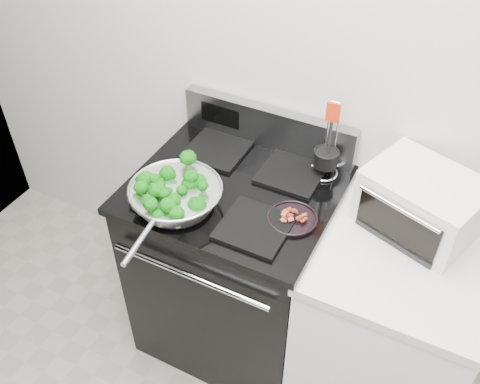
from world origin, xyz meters
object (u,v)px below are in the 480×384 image
Objects in this scene: gas_range at (236,264)px; bacon_plate at (292,216)px; utensil_holder at (325,162)px; toaster_oven at (421,203)px; skillet at (175,195)px.

bacon_plate is at bearing -15.15° from gas_range.
gas_range is at bearing 164.85° from bacon_plate.
gas_range is 0.64m from utensil_holder.
gas_range is 2.45× the size of toaster_oven.
toaster_oven is at bearing 15.49° from skillet.
bacon_plate is 0.54× the size of utensil_holder.
gas_range is 0.88m from toaster_oven.
gas_range is 2.03× the size of skillet.
utensil_holder reaches higher than gas_range.
toaster_oven is (0.40, 0.21, 0.06)m from bacon_plate.
toaster_oven is at bearing 27.36° from bacon_plate.
utensil_holder is (0.28, 0.22, 0.52)m from gas_range.
utensil_holder is (0.43, 0.43, 0.01)m from skillet.
skillet is 0.60m from utensil_holder.
utensil_holder is at bearing 87.80° from bacon_plate.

